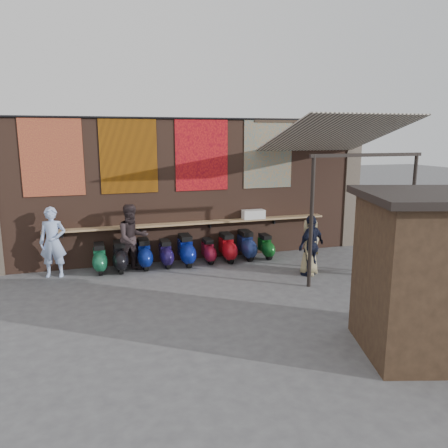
{
  "coord_description": "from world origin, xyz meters",
  "views": [
    {
      "loc": [
        -2.77,
        -9.43,
        3.55
      ],
      "look_at": [
        0.55,
        1.2,
        1.26
      ],
      "focal_mm": 35.0,
      "sensor_mm": 36.0,
      "label": 1
    }
  ],
  "objects_px": {
    "scooter_stool_4": "(186,250)",
    "diner_left": "(53,242)",
    "shelf_box": "(253,214)",
    "shopper_navy": "(311,245)",
    "scooter_stool_7": "(246,245)",
    "shopper_grey": "(403,245)",
    "scooter_stool_0": "(100,259)",
    "scooter_stool_3": "(166,254)",
    "shopper_tan": "(310,247)",
    "scooter_stool_1": "(120,257)",
    "scooter_stool_8": "(266,246)",
    "scooter_stool_5": "(208,251)",
    "diner_right": "(132,238)",
    "market_stall": "(442,278)",
    "scooter_stool_6": "(227,248)",
    "scooter_stool_2": "(144,254)"
  },
  "relations": [
    {
      "from": "scooter_stool_7",
      "to": "market_stall",
      "type": "height_order",
      "value": "market_stall"
    },
    {
      "from": "scooter_stool_8",
      "to": "market_stall",
      "type": "bearing_deg",
      "value": -85.17
    },
    {
      "from": "scooter_stool_0",
      "to": "scooter_stool_6",
      "type": "xyz_separation_m",
      "value": [
        3.5,
        -0.0,
        0.02
      ]
    },
    {
      "from": "diner_right",
      "to": "scooter_stool_5",
      "type": "bearing_deg",
      "value": -14.37
    },
    {
      "from": "scooter_stool_6",
      "to": "scooter_stool_8",
      "type": "distance_m",
      "value": 1.17
    },
    {
      "from": "scooter_stool_2",
      "to": "scooter_stool_3",
      "type": "distance_m",
      "value": 0.58
    },
    {
      "from": "scooter_stool_7",
      "to": "shopper_tan",
      "type": "relative_size",
      "value": 0.59
    },
    {
      "from": "scooter_stool_1",
      "to": "shopper_grey",
      "type": "xyz_separation_m",
      "value": [
        6.69,
        -2.71,
        0.46
      ]
    },
    {
      "from": "scooter_stool_1",
      "to": "scooter_stool_8",
      "type": "xyz_separation_m",
      "value": [
        4.16,
        0.02,
        -0.05
      ]
    },
    {
      "from": "scooter_stool_5",
      "to": "scooter_stool_3",
      "type": "bearing_deg",
      "value": -179.22
    },
    {
      "from": "scooter_stool_3",
      "to": "diner_left",
      "type": "xyz_separation_m",
      "value": [
        -2.85,
        -0.01,
        0.54
      ]
    },
    {
      "from": "shelf_box",
      "to": "diner_right",
      "type": "bearing_deg",
      "value": -172.49
    },
    {
      "from": "scooter_stool_2",
      "to": "scooter_stool_7",
      "type": "xyz_separation_m",
      "value": [
        2.93,
        0.01,
        0.02
      ]
    },
    {
      "from": "scooter_stool_0",
      "to": "scooter_stool_5",
      "type": "bearing_deg",
      "value": 0.58
    },
    {
      "from": "shopper_grey",
      "to": "scooter_stool_5",
      "type": "bearing_deg",
      "value": -9.28
    },
    {
      "from": "scooter_stool_8",
      "to": "shopper_tan",
      "type": "height_order",
      "value": "shopper_tan"
    },
    {
      "from": "scooter_stool_7",
      "to": "shopper_grey",
      "type": "height_order",
      "value": "shopper_grey"
    },
    {
      "from": "scooter_stool_3",
      "to": "scooter_stool_5",
      "type": "relative_size",
      "value": 1.08
    },
    {
      "from": "scooter_stool_6",
      "to": "shopper_navy",
      "type": "xyz_separation_m",
      "value": [
        1.65,
        -1.84,
        0.39
      ]
    },
    {
      "from": "scooter_stool_0",
      "to": "scooter_stool_3",
      "type": "bearing_deg",
      "value": 0.45
    },
    {
      "from": "shopper_tan",
      "to": "scooter_stool_3",
      "type": "bearing_deg",
      "value": 110.74
    },
    {
      "from": "scooter_stool_1",
      "to": "scooter_stool_3",
      "type": "xyz_separation_m",
      "value": [
        1.23,
        0.05,
        -0.03
      ]
    },
    {
      "from": "scooter_stool_7",
      "to": "diner_right",
      "type": "relative_size",
      "value": 0.48
    },
    {
      "from": "scooter_stool_4",
      "to": "scooter_stool_7",
      "type": "height_order",
      "value": "scooter_stool_4"
    },
    {
      "from": "scooter_stool_4",
      "to": "diner_right",
      "type": "height_order",
      "value": "diner_right"
    },
    {
      "from": "scooter_stool_7",
      "to": "scooter_stool_1",
      "type": "bearing_deg",
      "value": -178.79
    },
    {
      "from": "scooter_stool_4",
      "to": "scooter_stool_5",
      "type": "relative_size",
      "value": 1.25
    },
    {
      "from": "diner_right",
      "to": "market_stall",
      "type": "distance_m",
      "value": 7.34
    },
    {
      "from": "scooter_stool_3",
      "to": "scooter_stool_8",
      "type": "distance_m",
      "value": 2.93
    },
    {
      "from": "shelf_box",
      "to": "diner_right",
      "type": "xyz_separation_m",
      "value": [
        -3.55,
        -0.47,
        -0.36
      ]
    },
    {
      "from": "scooter_stool_6",
      "to": "scooter_stool_8",
      "type": "height_order",
      "value": "scooter_stool_6"
    },
    {
      "from": "scooter_stool_7",
      "to": "shopper_tan",
      "type": "bearing_deg",
      "value": -58.57
    },
    {
      "from": "scooter_stool_4",
      "to": "shopper_tan",
      "type": "relative_size",
      "value": 0.6
    },
    {
      "from": "shelf_box",
      "to": "shopper_tan",
      "type": "bearing_deg",
      "value": -69.34
    },
    {
      "from": "scooter_stool_1",
      "to": "scooter_stool_2",
      "type": "relative_size",
      "value": 0.99
    },
    {
      "from": "scooter_stool_3",
      "to": "shelf_box",
      "type": "bearing_deg",
      "value": 6.25
    },
    {
      "from": "shelf_box",
      "to": "shopper_navy",
      "type": "bearing_deg",
      "value": -70.9
    },
    {
      "from": "scooter_stool_3",
      "to": "shopper_navy",
      "type": "height_order",
      "value": "shopper_navy"
    },
    {
      "from": "scooter_stool_1",
      "to": "scooter_stool_6",
      "type": "xyz_separation_m",
      "value": [
        2.98,
        0.04,
        0.0
      ]
    },
    {
      "from": "shelf_box",
      "to": "scooter_stool_4",
      "type": "distance_m",
      "value": 2.29
    },
    {
      "from": "diner_left",
      "to": "shopper_tan",
      "type": "relative_size",
      "value": 1.23
    },
    {
      "from": "diner_left",
      "to": "diner_right",
      "type": "xyz_separation_m",
      "value": [
        1.95,
        -0.17,
        -0.0
      ]
    },
    {
      "from": "scooter_stool_1",
      "to": "diner_left",
      "type": "bearing_deg",
      "value": 178.38
    },
    {
      "from": "scooter_stool_4",
      "to": "diner_left",
      "type": "xyz_separation_m",
      "value": [
        -3.4,
        0.03,
        0.48
      ]
    },
    {
      "from": "scooter_stool_3",
      "to": "scooter_stool_4",
      "type": "distance_m",
      "value": 0.56
    },
    {
      "from": "scooter_stool_3",
      "to": "scooter_stool_5",
      "type": "distance_m",
      "value": 1.21
    },
    {
      "from": "scooter_stool_3",
      "to": "diner_right",
      "type": "relative_size",
      "value": 0.42
    },
    {
      "from": "diner_right",
      "to": "market_stall",
      "type": "relative_size",
      "value": 0.7
    },
    {
      "from": "scooter_stool_5",
      "to": "shopper_navy",
      "type": "distance_m",
      "value": 2.92
    },
    {
      "from": "scooter_stool_4",
      "to": "diner_left",
      "type": "relative_size",
      "value": 0.49
    }
  ]
}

